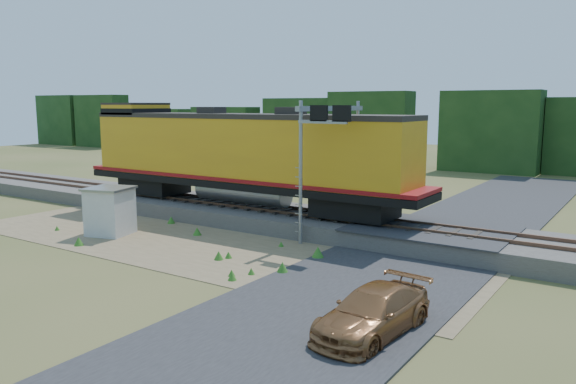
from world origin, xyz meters
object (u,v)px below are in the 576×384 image
Objects in this scene: locomotive at (237,154)px; car at (373,312)px; shed at (110,211)px; signal_gantry at (331,135)px.

locomotive is 4.81× the size of car.
locomotive is at bearing 147.15° from car.
signal_gantry is at bearing 16.70° from shed.
shed reaches higher than car.
signal_gantry reaches higher than car.
locomotive is at bearing 174.06° from signal_gantry.
locomotive is 3.26× the size of signal_gantry.
signal_gantry is at bearing -5.94° from locomotive.
shed is at bearing -114.11° from locomotive.
shed is 0.38× the size of signal_gantry.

